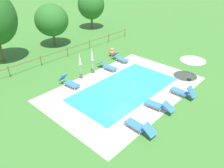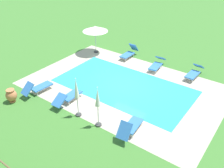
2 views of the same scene
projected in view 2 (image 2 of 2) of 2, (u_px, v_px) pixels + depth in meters
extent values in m
plane|color=#3D752D|center=(124.00, 86.00, 15.78)|extent=(160.00, 160.00, 0.00)
cube|color=#B2A893|center=(124.00, 86.00, 15.78)|extent=(12.12, 8.01, 0.01)
cube|color=#2DB7C6|center=(124.00, 86.00, 15.78)|extent=(8.66, 4.56, 0.01)
cube|color=#C0B59F|center=(100.00, 103.00, 14.12)|extent=(9.14, 0.24, 0.01)
cube|color=#C0B59F|center=(142.00, 72.00, 17.44)|extent=(9.14, 0.24, 0.01)
cube|color=#C0B59F|center=(73.00, 67.00, 18.03)|extent=(0.24, 4.56, 0.01)
cube|color=#C0B59F|center=(191.00, 111.00, 13.53)|extent=(0.24, 4.56, 0.01)
cube|color=#3370BC|center=(72.00, 95.00, 14.33)|extent=(0.66, 1.33, 0.07)
cube|color=#3370BC|center=(59.00, 100.00, 13.50)|extent=(0.63, 0.78, 0.49)
cube|color=silver|center=(72.00, 96.00, 14.36)|extent=(0.63, 1.30, 0.04)
cylinder|color=silver|center=(75.00, 92.00, 14.93)|extent=(0.04, 0.04, 0.28)
cylinder|color=silver|center=(82.00, 94.00, 14.69)|extent=(0.04, 0.04, 0.28)
cylinder|color=silver|center=(62.00, 101.00, 14.14)|extent=(0.04, 0.04, 0.28)
cylinder|color=silver|center=(69.00, 103.00, 13.90)|extent=(0.04, 0.04, 0.28)
cube|color=#3370BC|center=(127.00, 55.00, 19.14)|extent=(0.61, 1.31, 0.07)
cube|color=#3370BC|center=(134.00, 47.00, 19.60)|extent=(0.61, 0.59, 0.70)
cube|color=silver|center=(127.00, 55.00, 19.17)|extent=(0.58, 1.28, 0.04)
cylinder|color=silver|center=(126.00, 60.00, 18.73)|extent=(0.04, 0.04, 0.28)
cylinder|color=silver|center=(120.00, 58.00, 18.99)|extent=(0.04, 0.04, 0.28)
cylinder|color=silver|center=(134.00, 55.00, 19.48)|extent=(0.04, 0.04, 0.28)
cylinder|color=silver|center=(128.00, 54.00, 19.75)|extent=(0.04, 0.04, 0.28)
cube|color=#3370BC|center=(133.00, 125.00, 12.06)|extent=(0.73, 1.35, 0.07)
cube|color=#3370BC|center=(124.00, 131.00, 11.22)|extent=(0.66, 0.64, 0.69)
cube|color=silver|center=(133.00, 126.00, 12.09)|extent=(0.70, 1.33, 0.04)
cylinder|color=silver|center=(133.00, 120.00, 12.67)|extent=(0.04, 0.04, 0.28)
cylinder|color=silver|center=(142.00, 123.00, 12.45)|extent=(0.04, 0.04, 0.28)
cylinder|color=silver|center=(123.00, 132.00, 11.85)|extent=(0.04, 0.04, 0.28)
cylinder|color=silver|center=(132.00, 136.00, 11.63)|extent=(0.04, 0.04, 0.28)
cube|color=#3370BC|center=(155.00, 66.00, 17.48)|extent=(0.73, 1.35, 0.07)
cube|color=#3370BC|center=(161.00, 58.00, 18.11)|extent=(0.67, 0.81, 0.49)
cube|color=silver|center=(155.00, 67.00, 17.51)|extent=(0.69, 1.32, 0.04)
cylinder|color=silver|center=(156.00, 72.00, 17.05)|extent=(0.04, 0.04, 0.28)
cylinder|color=silver|center=(149.00, 71.00, 17.27)|extent=(0.04, 0.04, 0.28)
cylinder|color=silver|center=(161.00, 66.00, 17.87)|extent=(0.04, 0.04, 0.28)
cylinder|color=silver|center=(155.00, 65.00, 18.09)|extent=(0.04, 0.04, 0.28)
cube|color=#3370BC|center=(42.00, 86.00, 15.14)|extent=(0.69, 1.34, 0.07)
cube|color=#3370BC|center=(27.00, 89.00, 14.37)|extent=(0.65, 0.71, 0.61)
cube|color=silver|center=(42.00, 87.00, 15.17)|extent=(0.66, 1.31, 0.04)
cylinder|color=silver|center=(47.00, 84.00, 15.73)|extent=(0.04, 0.04, 0.28)
cylinder|color=silver|center=(52.00, 87.00, 15.45)|extent=(0.04, 0.04, 0.28)
cylinder|color=silver|center=(32.00, 91.00, 15.01)|extent=(0.04, 0.04, 0.28)
cylinder|color=silver|center=(37.00, 94.00, 14.73)|extent=(0.04, 0.04, 0.28)
cube|color=#3370BC|center=(192.00, 74.00, 16.43)|extent=(0.65, 1.32, 0.07)
cube|color=#3370BC|center=(199.00, 66.00, 16.99)|extent=(0.63, 0.77, 0.51)
cube|color=silver|center=(192.00, 75.00, 16.46)|extent=(0.62, 1.29, 0.04)
cylinder|color=silver|center=(192.00, 81.00, 16.02)|extent=(0.04, 0.04, 0.28)
cylinder|color=silver|center=(185.00, 79.00, 16.29)|extent=(0.04, 0.04, 0.28)
cylinder|color=silver|center=(199.00, 75.00, 16.76)|extent=(0.04, 0.04, 0.28)
cylinder|color=silver|center=(192.00, 73.00, 17.03)|extent=(0.04, 0.04, 0.28)
cylinder|color=#383838|center=(96.00, 52.00, 20.33)|extent=(0.36, 0.36, 0.08)
cylinder|color=#B2B5B7|center=(96.00, 40.00, 19.79)|extent=(0.04, 0.04, 2.17)
cone|color=white|center=(95.00, 29.00, 19.32)|extent=(2.00, 2.00, 0.39)
sphere|color=white|center=(95.00, 26.00, 19.22)|extent=(0.06, 0.06, 0.06)
cylinder|color=#383838|center=(79.00, 115.00, 13.19)|extent=(0.32, 0.32, 0.08)
cylinder|color=#B2B5B7|center=(78.00, 106.00, 12.90)|extent=(0.04, 0.04, 1.19)
cone|color=white|center=(76.00, 88.00, 12.32)|extent=(0.26, 0.26, 1.07)
sphere|color=white|center=(75.00, 78.00, 12.03)|extent=(0.05, 0.05, 0.05)
cylinder|color=#383838|center=(99.00, 125.00, 12.49)|extent=(0.32, 0.32, 0.08)
cylinder|color=#B2B5B7|center=(98.00, 116.00, 12.20)|extent=(0.04, 0.04, 1.23)
cone|color=white|center=(97.00, 97.00, 11.62)|extent=(0.25, 0.25, 1.02)
sphere|color=white|center=(97.00, 87.00, 11.34)|extent=(0.05, 0.05, 0.05)
cylinder|color=#C67547|center=(13.00, 101.00, 14.28)|extent=(0.34, 0.34, 0.08)
ellipsoid|color=#C67547|center=(11.00, 95.00, 14.08)|extent=(0.62, 0.62, 0.70)
cylinder|color=#C67547|center=(10.00, 90.00, 13.90)|extent=(0.47, 0.47, 0.06)
cube|color=brown|center=(9.00, 168.00, 9.18)|extent=(21.67, 0.05, 0.05)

